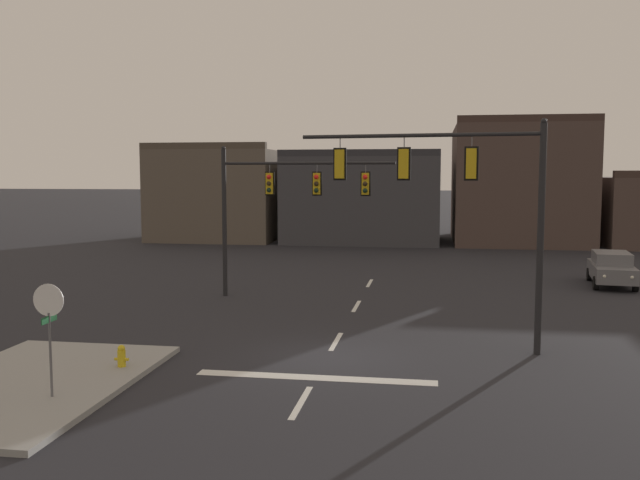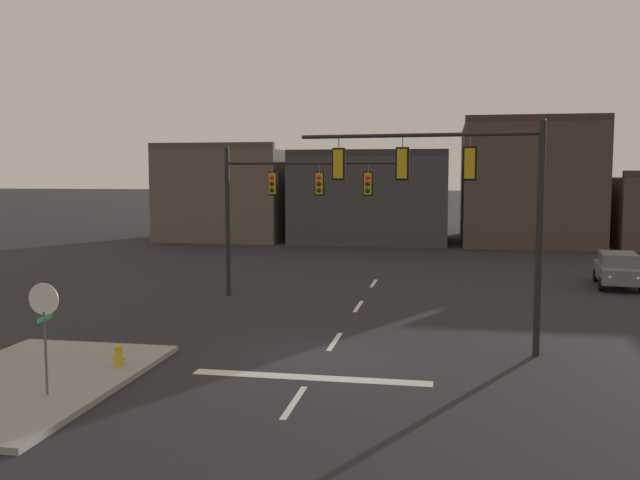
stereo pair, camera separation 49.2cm
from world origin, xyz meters
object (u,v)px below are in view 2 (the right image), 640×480
at_px(car_lot_nearside, 618,269).
at_px(signal_mast_far_side, 281,195).
at_px(fire_hydrant, 119,359).
at_px(stop_sign, 44,312).
at_px(signal_mast_near_side, 458,189).

bearing_deg(car_lot_nearside, signal_mast_far_side, -159.23).
bearing_deg(fire_hydrant, signal_mast_far_side, 81.44).
distance_m(signal_mast_far_side, stop_sign, 14.70).
bearing_deg(signal_mast_near_side, signal_mast_far_side, 133.64).
distance_m(signal_mast_far_side, car_lot_nearside, 16.46).
xyz_separation_m(signal_mast_near_side, car_lot_nearside, (7.71, 13.36, -4.06)).
xyz_separation_m(car_lot_nearside, fire_hydrant, (-16.78, -17.40, -0.53)).
relative_size(signal_mast_near_side, fire_hydrant, 9.81).
bearing_deg(stop_sign, fire_hydrant, 79.27).
distance_m(signal_mast_near_side, car_lot_nearside, 15.95).
relative_size(stop_sign, fire_hydrant, 3.77).
bearing_deg(signal_mast_far_side, signal_mast_near_side, -46.36).
bearing_deg(fire_hydrant, stop_sign, -100.73).
bearing_deg(car_lot_nearside, stop_sign, -130.78).
bearing_deg(signal_mast_far_side, stop_sign, -98.96).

